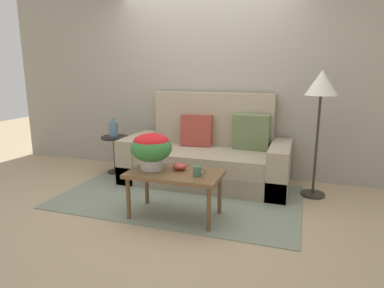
{
  "coord_description": "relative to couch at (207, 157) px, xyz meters",
  "views": [
    {
      "loc": [
        1.33,
        -3.33,
        1.47
      ],
      "look_at": [
        0.15,
        0.18,
        0.65
      ],
      "focal_mm": 31.35,
      "sensor_mm": 36.0,
      "label": 1
    }
  ],
  "objects": [
    {
      "name": "ground_plane",
      "position": [
        -0.15,
        -0.8,
        -0.34
      ],
      "size": [
        14.0,
        14.0,
        0.0
      ],
      "primitive_type": "plane",
      "color": "tan"
    },
    {
      "name": "wall_back",
      "position": [
        -0.15,
        0.48,
        0.99
      ],
      "size": [
        6.4,
        0.12,
        2.66
      ],
      "primitive_type": "cube",
      "color": "gray",
      "rests_on": "ground"
    },
    {
      "name": "area_rug",
      "position": [
        -0.15,
        -0.65,
        -0.33
      ],
      "size": [
        2.76,
        1.65,
        0.01
      ],
      "primitive_type": "cube",
      "color": "gray",
      "rests_on": "ground"
    },
    {
      "name": "couch",
      "position": [
        0.0,
        0.0,
        0.0
      ],
      "size": [
        2.13,
        0.92,
        1.16
      ],
      "color": "gray",
      "rests_on": "ground"
    },
    {
      "name": "coffee_table",
      "position": [
        -0.0,
        -1.17,
        0.08
      ],
      "size": [
        0.93,
        0.51,
        0.47
      ],
      "color": "brown",
      "rests_on": "ground"
    },
    {
      "name": "side_table",
      "position": [
        -1.36,
        -0.07,
        0.04
      ],
      "size": [
        0.38,
        0.38,
        0.54
      ],
      "color": "black",
      "rests_on": "ground"
    },
    {
      "name": "floor_lamp",
      "position": [
        1.34,
        -0.1,
        0.89
      ],
      "size": [
        0.35,
        0.35,
        1.47
      ],
      "color": "#2D2823",
      "rests_on": "ground"
    },
    {
      "name": "potted_plant",
      "position": [
        -0.26,
        -1.15,
        0.37
      ],
      "size": [
        0.42,
        0.42,
        0.37
      ],
      "color": "#B7B2A8",
      "rests_on": "coffee_table"
    },
    {
      "name": "coffee_mug",
      "position": [
        0.25,
        -1.22,
        0.19
      ],
      "size": [
        0.12,
        0.08,
        0.1
      ],
      "color": "#3D664C",
      "rests_on": "coffee_table"
    },
    {
      "name": "snack_bowl",
      "position": [
        0.02,
        -1.08,
        0.18
      ],
      "size": [
        0.15,
        0.15,
        0.07
      ],
      "color": "#B2382D",
      "rests_on": "coffee_table"
    },
    {
      "name": "table_vase",
      "position": [
        -1.37,
        -0.07,
        0.31
      ],
      "size": [
        0.13,
        0.13,
        0.26
      ],
      "color": "slate",
      "rests_on": "side_table"
    }
  ]
}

